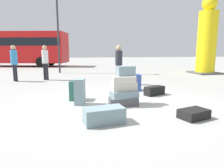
{
  "coord_description": "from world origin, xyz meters",
  "views": [
    {
      "loc": [
        -1.44,
        -5.13,
        1.41
      ],
      "look_at": [
        -0.14,
        1.26,
        0.32
      ],
      "focal_mm": 31.54,
      "sensor_mm": 36.0,
      "label": 1
    }
  ],
  "objects_px": {
    "person_bearded_onlooker": "(119,61)",
    "person_tourist_with_camera": "(45,60)",
    "suitcase_teal_right_side": "(75,90)",
    "suitcase_slate_foreground_far": "(104,115)",
    "suitcase_black_upright_blue": "(154,91)",
    "suitcase_black_white_trunk": "(194,114)",
    "yellow_dummy_statue": "(207,40)",
    "suitcase_navy_foreground_near": "(137,82)",
    "suitcase_slate_behind_tower": "(80,92)",
    "parked_bus": "(9,47)",
    "person_passerby_in_red": "(14,60)",
    "suitcase_tower": "(124,89)",
    "lamp_post": "(57,0)"
  },
  "relations": [
    {
      "from": "suitcase_navy_foreground_near",
      "to": "person_passerby_in_red",
      "type": "height_order",
      "value": "person_passerby_in_red"
    },
    {
      "from": "suitcase_teal_right_side",
      "to": "parked_bus",
      "type": "relative_size",
      "value": 0.05
    },
    {
      "from": "parked_bus",
      "to": "lamp_post",
      "type": "height_order",
      "value": "lamp_post"
    },
    {
      "from": "suitcase_black_white_trunk",
      "to": "person_bearded_onlooker",
      "type": "bearing_deg",
      "value": 80.48
    },
    {
      "from": "suitcase_teal_right_side",
      "to": "parked_bus",
      "type": "distance_m",
      "value": 15.81
    },
    {
      "from": "suitcase_black_white_trunk",
      "to": "yellow_dummy_statue",
      "type": "distance_m",
      "value": 9.72
    },
    {
      "from": "suitcase_navy_foreground_near",
      "to": "suitcase_black_white_trunk",
      "type": "xyz_separation_m",
      "value": [
        0.21,
        -3.13,
        -0.2
      ]
    },
    {
      "from": "person_passerby_in_red",
      "to": "lamp_post",
      "type": "bearing_deg",
      "value": 118.73
    },
    {
      "from": "suitcase_slate_foreground_far",
      "to": "person_passerby_in_red",
      "type": "xyz_separation_m",
      "value": [
        -3.24,
        6.27,
        0.84
      ]
    },
    {
      "from": "person_tourist_with_camera",
      "to": "yellow_dummy_statue",
      "type": "distance_m",
      "value": 9.7
    },
    {
      "from": "person_passerby_in_red",
      "to": "parked_bus",
      "type": "xyz_separation_m",
      "value": [
        -3.11,
        10.41,
        0.83
      ]
    },
    {
      "from": "suitcase_black_white_trunk",
      "to": "parked_bus",
      "type": "xyz_separation_m",
      "value": [
        -8.26,
        16.78,
        1.74
      ]
    },
    {
      "from": "suitcase_slate_behind_tower",
      "to": "person_passerby_in_red",
      "type": "bearing_deg",
      "value": 132.83
    },
    {
      "from": "suitcase_tower",
      "to": "suitcase_teal_right_side",
      "type": "height_order",
      "value": "suitcase_tower"
    },
    {
      "from": "suitcase_tower",
      "to": "suitcase_slate_foreground_far",
      "type": "height_order",
      "value": "suitcase_tower"
    },
    {
      "from": "suitcase_teal_right_side",
      "to": "suitcase_slate_foreground_far",
      "type": "xyz_separation_m",
      "value": [
        0.53,
        -2.06,
        -0.12
      ]
    },
    {
      "from": "person_passerby_in_red",
      "to": "parked_bus",
      "type": "relative_size",
      "value": 0.15
    },
    {
      "from": "person_bearded_onlooker",
      "to": "person_tourist_with_camera",
      "type": "distance_m",
      "value": 3.79
    },
    {
      "from": "lamp_post",
      "to": "suitcase_tower",
      "type": "bearing_deg",
      "value": -75.84
    },
    {
      "from": "suitcase_black_upright_blue",
      "to": "yellow_dummy_statue",
      "type": "xyz_separation_m",
      "value": [
        5.71,
        5.25,
        1.97
      ]
    },
    {
      "from": "person_tourist_with_camera",
      "to": "person_passerby_in_red",
      "type": "relative_size",
      "value": 1.0
    },
    {
      "from": "suitcase_black_upright_blue",
      "to": "suitcase_slate_behind_tower",
      "type": "bearing_deg",
      "value": 173.78
    },
    {
      "from": "suitcase_black_upright_blue",
      "to": "person_bearded_onlooker",
      "type": "height_order",
      "value": "person_bearded_onlooker"
    },
    {
      "from": "suitcase_tower",
      "to": "suitcase_black_upright_blue",
      "type": "bearing_deg",
      "value": 36.53
    },
    {
      "from": "suitcase_tower",
      "to": "person_bearded_onlooker",
      "type": "height_order",
      "value": "person_bearded_onlooker"
    },
    {
      "from": "person_bearded_onlooker",
      "to": "person_tourist_with_camera",
      "type": "xyz_separation_m",
      "value": [
        -3.23,
        1.98,
        0.02
      ]
    },
    {
      "from": "suitcase_black_upright_blue",
      "to": "person_passerby_in_red",
      "type": "bearing_deg",
      "value": 120.5
    },
    {
      "from": "suitcase_tower",
      "to": "suitcase_slate_behind_tower",
      "type": "xyz_separation_m",
      "value": [
        -1.14,
        0.28,
        -0.08
      ]
    },
    {
      "from": "suitcase_slate_foreground_far",
      "to": "person_tourist_with_camera",
      "type": "bearing_deg",
      "value": 97.63
    },
    {
      "from": "suitcase_slate_foreground_far",
      "to": "suitcase_teal_right_side",
      "type": "bearing_deg",
      "value": 95.97
    },
    {
      "from": "suitcase_tower",
      "to": "parked_bus",
      "type": "distance_m",
      "value": 17.05
    },
    {
      "from": "suitcase_slate_foreground_far",
      "to": "person_bearded_onlooker",
      "type": "xyz_separation_m",
      "value": [
        1.36,
        4.46,
        0.83
      ]
    },
    {
      "from": "suitcase_navy_foreground_near",
      "to": "suitcase_teal_right_side",
      "type": "relative_size",
      "value": 1.04
    },
    {
      "from": "suitcase_teal_right_side",
      "to": "person_tourist_with_camera",
      "type": "relative_size",
      "value": 0.33
    },
    {
      "from": "suitcase_navy_foreground_near",
      "to": "suitcase_slate_behind_tower",
      "type": "bearing_deg",
      "value": -138.85
    },
    {
      "from": "suitcase_teal_right_side",
      "to": "suitcase_slate_foreground_far",
      "type": "distance_m",
      "value": 2.13
    },
    {
      "from": "suitcase_navy_foreground_near",
      "to": "lamp_post",
      "type": "distance_m",
      "value": 8.49
    },
    {
      "from": "suitcase_teal_right_side",
      "to": "parked_bus",
      "type": "xyz_separation_m",
      "value": [
        -5.82,
        14.62,
        1.55
      ]
    },
    {
      "from": "suitcase_slate_foreground_far",
      "to": "person_passerby_in_red",
      "type": "height_order",
      "value": "person_passerby_in_red"
    },
    {
      "from": "suitcase_slate_foreground_far",
      "to": "person_tourist_with_camera",
      "type": "distance_m",
      "value": 6.76
    },
    {
      "from": "suitcase_teal_right_side",
      "to": "person_bearded_onlooker",
      "type": "bearing_deg",
      "value": 74.44
    },
    {
      "from": "suitcase_teal_right_side",
      "to": "parked_bus",
      "type": "height_order",
      "value": "parked_bus"
    },
    {
      "from": "person_bearded_onlooker",
      "to": "yellow_dummy_statue",
      "type": "xyz_separation_m",
      "value": [
        6.36,
        2.97,
        1.12
      ]
    },
    {
      "from": "person_passerby_in_red",
      "to": "yellow_dummy_statue",
      "type": "bearing_deg",
      "value": 63.11
    },
    {
      "from": "suitcase_black_white_trunk",
      "to": "suitcase_teal_right_side",
      "type": "height_order",
      "value": "suitcase_teal_right_side"
    },
    {
      "from": "suitcase_black_upright_blue",
      "to": "suitcase_teal_right_side",
      "type": "bearing_deg",
      "value": 161.17
    },
    {
      "from": "suitcase_black_white_trunk",
      "to": "suitcase_teal_right_side",
      "type": "xyz_separation_m",
      "value": [
        -2.45,
        2.16,
        0.19
      ]
    },
    {
      "from": "suitcase_slate_behind_tower",
      "to": "suitcase_black_white_trunk",
      "type": "bearing_deg",
      "value": -22.79
    },
    {
      "from": "lamp_post",
      "to": "suitcase_slate_behind_tower",
      "type": "bearing_deg",
      "value": -83.08
    },
    {
      "from": "suitcase_black_upright_blue",
      "to": "suitcase_black_white_trunk",
      "type": "distance_m",
      "value": 2.28
    }
  ]
}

